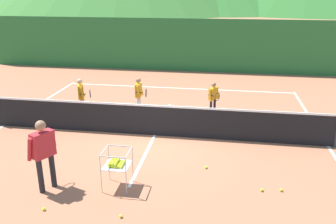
% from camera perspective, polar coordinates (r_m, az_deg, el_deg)
% --- Properties ---
extents(ground_plane, '(120.00, 120.00, 0.00)m').
position_cam_1_polar(ground_plane, '(10.76, -2.16, -3.78)').
color(ground_plane, '#A86647').
extents(line_baseline_far, '(10.04, 0.08, 0.01)m').
position_cam_1_polar(line_baseline_far, '(15.77, 1.64, 3.89)').
color(line_baseline_far, white).
rests_on(line_baseline_far, ground).
extents(line_sideline_west, '(0.08, 11.06, 0.01)m').
position_cam_1_polar(line_sideline_west, '(12.68, -25.03, -1.98)').
color(line_sideline_west, white).
rests_on(line_sideline_west, ground).
extents(line_sideline_east, '(0.08, 11.06, 0.01)m').
position_cam_1_polar(line_sideline_east, '(11.01, 24.52, -5.07)').
color(line_sideline_east, white).
rests_on(line_sideline_east, ground).
extents(line_service_center, '(0.08, 6.02, 0.01)m').
position_cam_1_polar(line_service_center, '(10.76, -2.16, -3.76)').
color(line_service_center, white).
rests_on(line_service_center, ground).
extents(tennis_net, '(10.45, 0.08, 1.05)m').
position_cam_1_polar(tennis_net, '(10.57, -2.19, -1.29)').
color(tennis_net, '#333338').
rests_on(tennis_net, ground).
extents(instructor, '(0.52, 0.82, 1.64)m').
position_cam_1_polar(instructor, '(8.05, -19.52, -5.65)').
color(instructor, black).
rests_on(instructor, ground).
extents(student_0, '(0.61, 0.56, 1.35)m').
position_cam_1_polar(student_0, '(12.40, -13.88, 2.84)').
color(student_0, silver).
rests_on(student_0, ground).
extents(student_1, '(0.44, 0.62, 1.32)m').
position_cam_1_polar(student_1, '(12.34, -4.74, 3.17)').
color(student_1, silver).
rests_on(student_1, ground).
extents(student_2, '(0.40, 0.68, 1.20)m').
position_cam_1_polar(student_2, '(12.26, 7.37, 2.62)').
color(student_2, black).
rests_on(student_2, ground).
extents(ball_cart, '(0.58, 0.58, 0.90)m').
position_cam_1_polar(ball_cart, '(7.92, -8.39, -8.24)').
color(ball_cart, '#B7B7BC').
rests_on(ball_cart, ground).
extents(tennis_ball_3, '(0.07, 0.07, 0.07)m').
position_cam_1_polar(tennis_ball_3, '(8.34, 17.87, -11.93)').
color(tennis_ball_3, yellow).
rests_on(tennis_ball_3, ground).
extents(tennis_ball_5, '(0.07, 0.07, 0.07)m').
position_cam_1_polar(tennis_ball_5, '(7.78, -19.47, -14.60)').
color(tennis_ball_5, yellow).
rests_on(tennis_ball_5, ground).
extents(tennis_ball_7, '(0.07, 0.07, 0.07)m').
position_cam_1_polar(tennis_ball_7, '(7.23, -7.65, -16.38)').
color(tennis_ball_7, yellow).
rests_on(tennis_ball_7, ground).
extents(tennis_ball_8, '(0.07, 0.07, 0.07)m').
position_cam_1_polar(tennis_ball_8, '(8.90, 6.17, -8.90)').
color(tennis_ball_8, yellow).
rests_on(tennis_ball_8, ground).
extents(tennis_ball_9, '(0.07, 0.07, 0.07)m').
position_cam_1_polar(tennis_ball_9, '(8.22, 14.95, -12.11)').
color(tennis_ball_9, yellow).
rests_on(tennis_ball_9, ground).
extents(windscreen_fence, '(22.08, 0.08, 2.75)m').
position_cam_1_polar(windscreen_fence, '(18.88, 3.11, 10.74)').
color(windscreen_fence, '#286B33').
rests_on(windscreen_fence, ground).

